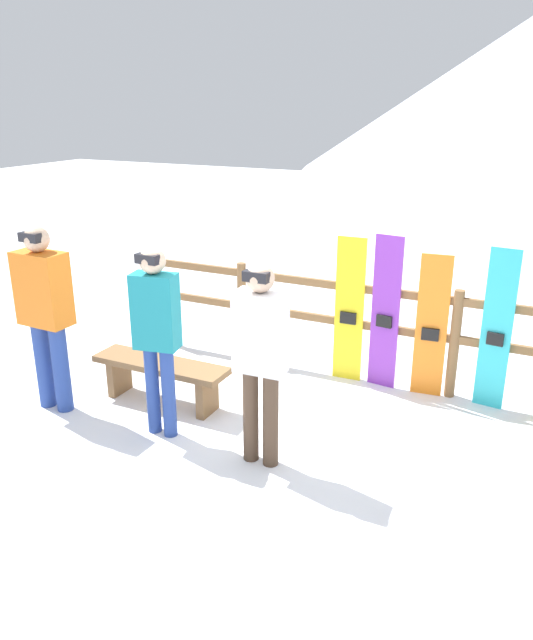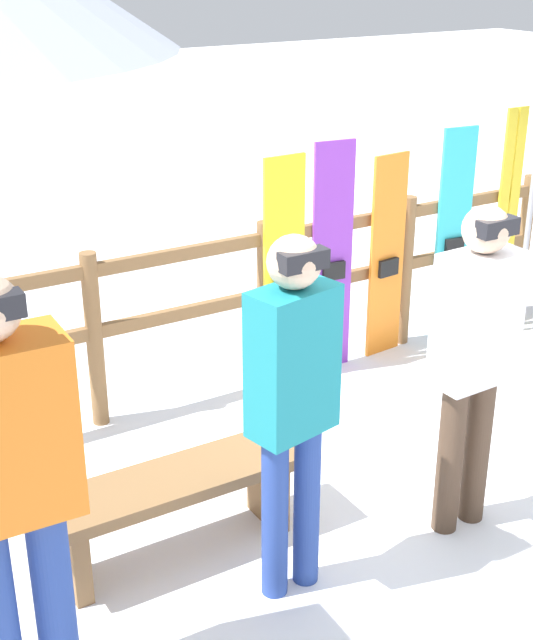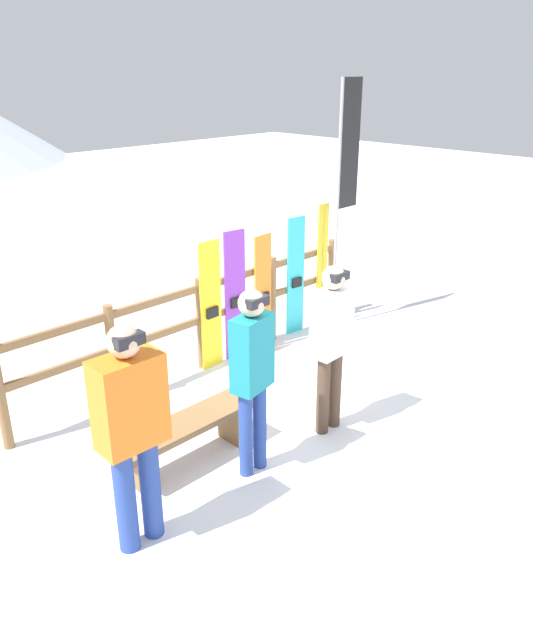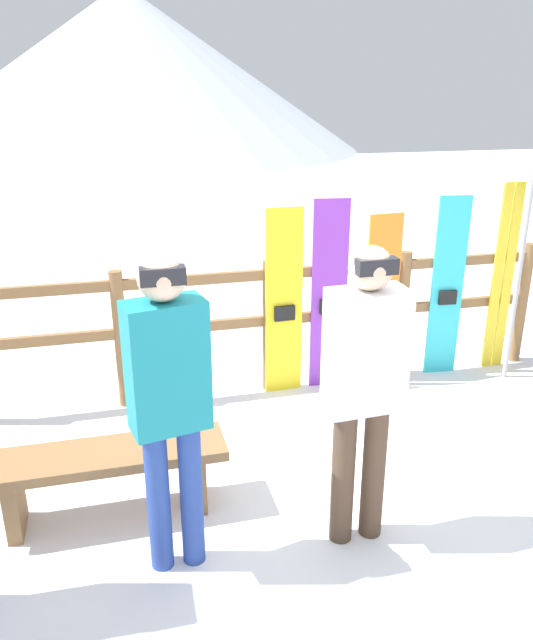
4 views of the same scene
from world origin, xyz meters
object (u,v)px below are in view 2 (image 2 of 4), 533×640
at_px(snowboard_orange, 387,257).
at_px(snowboard_cyan, 453,236).
at_px(person_white, 474,348).
at_px(bench, 175,495).
at_px(person_teal, 293,392).
at_px(person_orange, 8,476).
at_px(snowboard_purple, 332,259).
at_px(ski_pair_yellow, 507,218).
at_px(snowboard_yellow, 284,273).

relative_size(snowboard_orange, snowboard_cyan, 0.92).
height_order(person_white, snowboard_cyan, person_white).
relative_size(bench, snowboard_cyan, 0.88).
height_order(person_teal, snowboard_cyan, person_teal).
xyz_separation_m(person_white, person_teal, (-0.98, 0.03, 0.02)).
xyz_separation_m(person_teal, snowboard_cyan, (2.50, 1.80, -0.23)).
bearing_deg(bench, person_white, -21.14).
bearing_deg(snowboard_orange, person_teal, -136.72).
xyz_separation_m(person_orange, snowboard_purple, (2.65, 1.84, -0.23)).
xyz_separation_m(snowboard_orange, ski_pair_yellow, (1.12, 0.00, 0.11)).
distance_m(person_white, person_orange, 2.18).
height_order(person_orange, ski_pair_yellow, person_orange).
bearing_deg(snowboard_orange, person_white, -116.92).
xyz_separation_m(snowboard_cyan, ski_pair_yellow, (0.52, 0.00, 0.05)).
xyz_separation_m(person_orange, ski_pair_yellow, (4.22, 1.84, -0.19)).
distance_m(snowboard_yellow, snowboard_orange, 0.84).
height_order(snowboard_yellow, ski_pair_yellow, ski_pair_yellow).
distance_m(person_orange, snowboard_yellow, 2.93).
height_order(bench, ski_pair_yellow, ski_pair_yellow).
bearing_deg(bench, snowboard_cyan, 24.86).
height_order(snowboard_purple, ski_pair_yellow, ski_pair_yellow).
height_order(snowboard_cyan, ski_pair_yellow, ski_pair_yellow).
bearing_deg(ski_pair_yellow, person_white, -138.13).
distance_m(bench, ski_pair_yellow, 3.65).
distance_m(person_white, snowboard_yellow, 1.84).
distance_m(snowboard_purple, snowboard_orange, 0.46).
xyz_separation_m(person_white, person_orange, (-2.18, -0.01, 0.03)).
bearing_deg(snowboard_purple, ski_pair_yellow, 0.12).
relative_size(person_orange, ski_pair_yellow, 1.07).
height_order(snowboard_orange, snowboard_cyan, snowboard_cyan).
bearing_deg(bench, snowboard_yellow, 42.90).
xyz_separation_m(snowboard_orange, snowboard_cyan, (0.59, 0.00, 0.06)).
distance_m(bench, person_orange, 1.21).
xyz_separation_m(snowboard_yellow, ski_pair_yellow, (1.95, 0.00, 0.06)).
xyz_separation_m(bench, snowboard_orange, (2.25, 1.32, 0.39)).
distance_m(person_orange, person_teal, 1.20).
relative_size(snowboard_purple, snowboard_cyan, 1.01).
distance_m(person_white, person_teal, 0.98).
distance_m(person_teal, ski_pair_yellow, 3.53).
bearing_deg(snowboard_orange, snowboard_yellow, 179.99).
relative_size(snowboard_purple, ski_pair_yellow, 0.96).
xyz_separation_m(bench, snowboard_cyan, (2.84, 1.32, 0.45)).
height_order(bench, person_orange, person_orange).
bearing_deg(person_white, bench, 158.86).
bearing_deg(bench, person_teal, -54.72).
bearing_deg(person_orange, snowboard_yellow, 39.04).
xyz_separation_m(person_white, snowboard_cyan, (1.52, 1.83, -0.21)).
bearing_deg(snowboard_orange, ski_pair_yellow, 0.18).
distance_m(snowboard_purple, ski_pair_yellow, 1.58).
bearing_deg(ski_pair_yellow, snowboard_purple, -179.88).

